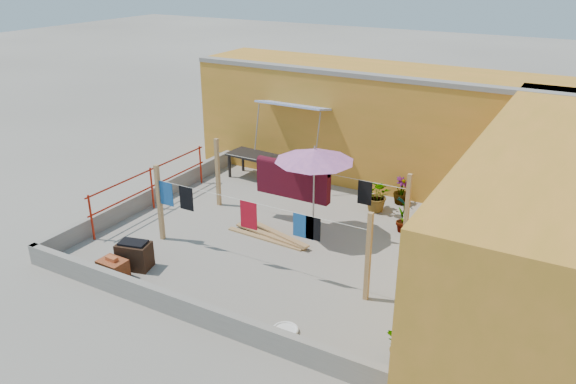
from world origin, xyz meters
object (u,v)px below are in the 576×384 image
(white_basin, at_px, (285,330))
(brick_stack, at_px, (113,269))
(outdoor_table, at_px, (255,157))
(plant_back_a, at_px, (378,195))
(water_jug_a, at_px, (430,256))
(water_jug_b, at_px, (469,228))
(patio_umbrella, at_px, (314,156))
(green_hose, at_px, (477,229))
(brazier, at_px, (135,255))

(white_basin, bearing_deg, brick_stack, -177.74)
(outdoor_table, relative_size, plant_back_a, 1.89)
(water_jug_a, bearing_deg, plant_back_a, 135.33)
(water_jug_b, bearing_deg, patio_umbrella, -150.18)
(brick_stack, bearing_deg, outdoor_table, 94.50)
(brick_stack, bearing_deg, water_jug_b, 43.80)
(outdoor_table, height_order, water_jug_a, outdoor_table)
(brick_stack, bearing_deg, white_basin, 2.26)
(brick_stack, relative_size, water_jug_a, 1.70)
(brick_stack, distance_m, green_hose, 8.27)
(patio_umbrella, bearing_deg, plant_back_a, 66.66)
(green_hose, bearing_deg, water_jug_a, -105.11)
(water_jug_a, bearing_deg, white_basin, -112.18)
(brazier, height_order, water_jug_a, brazier)
(patio_umbrella, distance_m, green_hose, 4.34)
(outdoor_table, xyz_separation_m, brick_stack, (0.48, -6.04, -0.46))
(green_hose, bearing_deg, brazier, -137.98)
(plant_back_a, bearing_deg, patio_umbrella, -113.34)
(outdoor_table, height_order, plant_back_a, plant_back_a)
(brick_stack, xyz_separation_m, water_jug_b, (5.78, 5.54, -0.07))
(water_jug_b, relative_size, plant_back_a, 0.37)
(brick_stack, relative_size, white_basin, 1.21)
(brazier, xyz_separation_m, water_jug_a, (5.29, 3.24, -0.15))
(brazier, xyz_separation_m, water_jug_b, (5.70, 5.02, -0.15))
(outdoor_table, distance_m, brick_stack, 6.08)
(patio_umbrella, distance_m, brazier, 4.39)
(green_hose, bearing_deg, patio_umbrella, -148.10)
(patio_umbrella, relative_size, brick_stack, 4.10)
(brazier, relative_size, water_jug_a, 2.28)
(outdoor_table, distance_m, white_basin, 7.36)
(brazier, xyz_separation_m, plant_back_a, (3.36, 5.14, 0.14))
(brick_stack, bearing_deg, patio_umbrella, 55.02)
(white_basin, bearing_deg, brazier, 174.37)
(plant_back_a, bearing_deg, white_basin, -85.32)
(brick_stack, bearing_deg, green_hose, 44.36)
(outdoor_table, xyz_separation_m, water_jug_b, (6.26, -0.49, -0.53))
(water_jug_b, bearing_deg, green_hose, 61.32)
(white_basin, relative_size, green_hose, 1.01)
(water_jug_a, bearing_deg, brazier, -148.52)
(white_basin, xyz_separation_m, green_hose, (2.02, 5.63, -0.01))
(water_jug_a, distance_m, plant_back_a, 2.72)
(brick_stack, height_order, water_jug_b, brick_stack)
(brazier, height_order, white_basin, brazier)
(brazier, height_order, plant_back_a, plant_back_a)
(outdoor_table, bearing_deg, patio_umbrella, -36.93)
(water_jug_b, relative_size, green_hose, 0.69)
(brick_stack, relative_size, water_jug_b, 1.78)
(water_jug_a, height_order, green_hose, water_jug_a)
(patio_umbrella, height_order, green_hose, patio_umbrella)
(outdoor_table, height_order, water_jug_b, outdoor_table)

